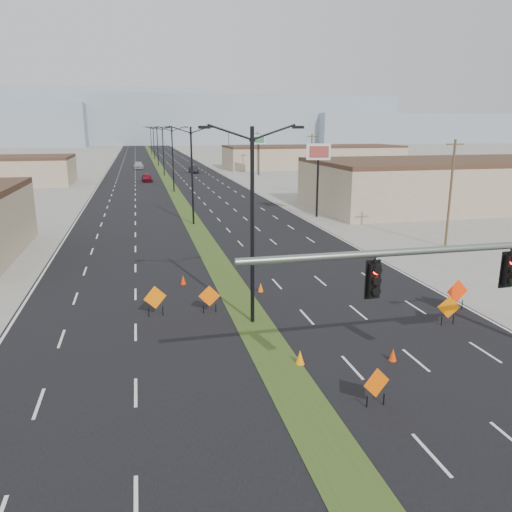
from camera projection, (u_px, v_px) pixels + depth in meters
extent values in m
plane|color=gray|center=(341.00, 470.00, 14.94)|extent=(600.00, 600.00, 0.00)
cube|color=black|center=(163.00, 174.00, 109.18)|extent=(25.00, 400.00, 0.02)
cube|color=#314318|center=(163.00, 174.00, 109.18)|extent=(2.00, 400.00, 0.04)
cube|color=tan|center=(453.00, 185.00, 64.18)|extent=(36.00, 18.00, 5.50)
cube|color=tan|center=(313.00, 157.00, 126.39)|extent=(44.00, 16.00, 5.00)
cube|color=#8A9BAB|center=(211.00, 120.00, 303.00)|extent=(220.00, 50.00, 28.00)
cube|color=#8A9BAB|center=(426.00, 129.00, 325.83)|extent=(160.00, 50.00, 18.00)
cube|color=#8A9BAB|center=(93.00, 117.00, 305.84)|extent=(140.00, 50.00, 32.00)
cylinder|color=slate|center=(473.00, 248.00, 16.44)|extent=(16.00, 0.24, 0.24)
cube|color=black|center=(374.00, 280.00, 15.89)|extent=(0.50, 0.28, 1.30)
sphere|color=#FF0C05|center=(377.00, 271.00, 15.65)|extent=(0.22, 0.22, 0.22)
cube|color=black|center=(509.00, 270.00, 17.00)|extent=(0.50, 0.28, 1.30)
cylinder|color=black|center=(252.00, 229.00, 24.99)|extent=(0.20, 0.20, 10.00)
cube|color=black|center=(204.00, 127.00, 23.24)|extent=(0.55, 0.24, 0.14)
cube|color=black|center=(298.00, 127.00, 24.26)|extent=(0.55, 0.24, 0.14)
cylinder|color=black|center=(192.00, 177.00, 51.38)|extent=(0.20, 0.20, 10.00)
cube|color=black|center=(167.00, 127.00, 49.63)|extent=(0.55, 0.24, 0.14)
cube|color=black|center=(213.00, 127.00, 50.65)|extent=(0.55, 0.24, 0.14)
cylinder|color=black|center=(173.00, 160.00, 77.77)|extent=(0.20, 0.20, 10.00)
cube|color=black|center=(156.00, 127.00, 76.01)|extent=(0.55, 0.24, 0.14)
cube|color=black|center=(186.00, 127.00, 77.03)|extent=(0.55, 0.24, 0.14)
cylinder|color=black|center=(163.00, 152.00, 104.15)|extent=(0.20, 0.20, 10.00)
cube|color=black|center=(151.00, 127.00, 102.40)|extent=(0.55, 0.24, 0.14)
cube|color=black|center=(173.00, 127.00, 103.42)|extent=(0.55, 0.24, 0.14)
cylinder|color=black|center=(158.00, 147.00, 130.54)|extent=(0.20, 0.20, 10.00)
cube|color=black|center=(148.00, 127.00, 128.79)|extent=(0.55, 0.24, 0.14)
cube|color=black|center=(166.00, 127.00, 129.81)|extent=(0.55, 0.24, 0.14)
cylinder|color=black|center=(154.00, 143.00, 156.93)|extent=(0.20, 0.20, 10.00)
cube|color=black|center=(145.00, 127.00, 155.17)|extent=(0.55, 0.24, 0.14)
cube|color=black|center=(160.00, 127.00, 156.19)|extent=(0.55, 0.24, 0.14)
cylinder|color=black|center=(151.00, 141.00, 183.31)|extent=(0.20, 0.20, 10.00)
cube|color=black|center=(144.00, 127.00, 181.56)|extent=(0.55, 0.24, 0.14)
cube|color=black|center=(157.00, 127.00, 182.58)|extent=(0.55, 0.24, 0.14)
cylinder|color=#4C3823|center=(450.00, 194.00, 41.80)|extent=(0.20, 0.20, 9.00)
cube|color=#4C3823|center=(455.00, 144.00, 40.77)|extent=(1.60, 0.10, 0.10)
cylinder|color=#4C3823|center=(311.00, 165.00, 74.78)|extent=(0.20, 0.20, 9.00)
cube|color=#4C3823|center=(312.00, 137.00, 73.75)|extent=(1.60, 0.10, 0.10)
cylinder|color=#4C3823|center=(257.00, 153.00, 107.76)|extent=(0.20, 0.20, 9.00)
cube|color=#4C3823|center=(257.00, 134.00, 106.74)|extent=(1.60, 0.10, 0.10)
cylinder|color=#4C3823|center=(229.00, 147.00, 140.75)|extent=(0.20, 0.20, 9.00)
cube|color=#4C3823|center=(229.00, 132.00, 139.72)|extent=(1.60, 0.10, 0.10)
imported|color=maroon|center=(147.00, 178.00, 93.81)|extent=(2.10, 4.46, 1.47)
imported|color=black|center=(194.00, 170.00, 111.67)|extent=(1.96, 4.54, 1.45)
imported|color=#A6A9B0|center=(139.00, 165.00, 122.66)|extent=(2.42, 5.57, 1.60)
cube|color=#FF6105|center=(209.00, 296.00, 27.32)|extent=(1.17, 0.23, 1.18)
cylinder|color=black|center=(203.00, 309.00, 27.43)|extent=(0.05, 0.05, 0.49)
cylinder|color=black|center=(216.00, 308.00, 27.58)|extent=(0.05, 0.05, 0.49)
cube|color=orange|center=(155.00, 297.00, 26.81)|extent=(1.23, 0.47, 1.29)
cylinder|color=black|center=(149.00, 312.00, 26.93)|extent=(0.05, 0.05, 0.54)
cylinder|color=black|center=(163.00, 311.00, 27.09)|extent=(0.05, 0.05, 0.54)
cube|color=#EE5805|center=(377.00, 383.00, 18.09)|extent=(1.13, 0.31, 1.15)
cylinder|color=black|center=(367.00, 402.00, 18.20)|extent=(0.05, 0.05, 0.48)
cylinder|color=black|center=(384.00, 399.00, 18.35)|extent=(0.05, 0.05, 0.48)
cube|color=orange|center=(449.00, 307.00, 25.63)|extent=(1.16, 0.30, 1.18)
cylinder|color=black|center=(442.00, 321.00, 25.74)|extent=(0.05, 0.05, 0.49)
cylinder|color=black|center=(453.00, 320.00, 25.89)|extent=(0.05, 0.05, 0.49)
cube|color=#FF3405|center=(457.00, 291.00, 27.70)|extent=(1.35, 0.09, 1.34)
cylinder|color=black|center=(450.00, 306.00, 27.82)|extent=(0.05, 0.05, 0.56)
cylinder|color=black|center=(462.00, 305.00, 27.99)|extent=(0.05, 0.05, 0.56)
cone|color=orange|center=(300.00, 357.00, 21.47)|extent=(0.46, 0.46, 0.67)
cone|color=#E03B04|center=(393.00, 355.00, 21.82)|extent=(0.46, 0.46, 0.59)
cone|color=#FA6205|center=(261.00, 287.00, 31.00)|extent=(0.39, 0.39, 0.58)
cone|color=red|center=(183.00, 280.00, 32.48)|extent=(0.48, 0.48, 0.62)
cylinder|color=black|center=(317.00, 187.00, 56.24)|extent=(0.24, 0.24, 6.77)
cube|color=white|center=(318.00, 152.00, 55.26)|extent=(2.65, 1.14, 1.78)
cube|color=#9E3C34|center=(319.00, 152.00, 55.07)|extent=(2.05, 0.70, 1.25)
cylinder|color=black|center=(259.00, 159.00, 105.90)|extent=(0.24, 0.24, 6.85)
cube|color=white|center=(259.00, 140.00, 104.90)|extent=(2.67, 1.20, 1.80)
cube|color=#338150|center=(259.00, 140.00, 104.72)|extent=(2.06, 0.74, 1.26)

